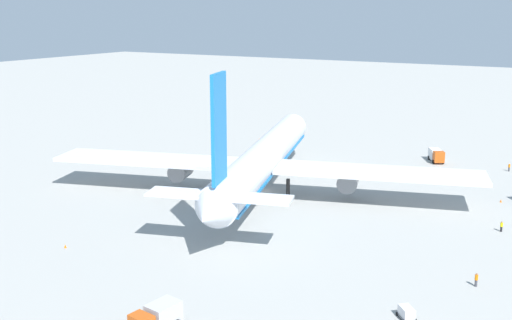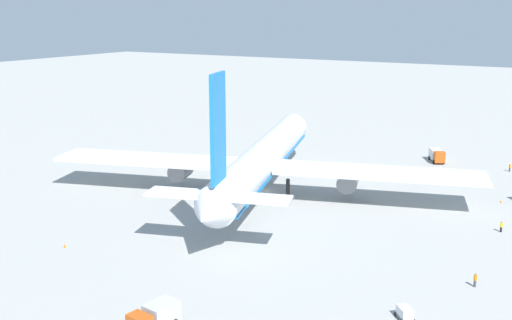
% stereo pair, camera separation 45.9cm
% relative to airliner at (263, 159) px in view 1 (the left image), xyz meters
% --- Properties ---
extents(ground_plane, '(600.00, 600.00, 0.00)m').
position_rel_airliner_xyz_m(ground_plane, '(1.34, 0.39, -6.48)').
color(ground_plane, '#9E9E99').
extents(airliner, '(72.05, 77.87, 25.01)m').
position_rel_airliner_xyz_m(airliner, '(0.00, 0.00, 0.00)').
color(airliner, silver).
rests_on(airliner, ground).
extents(service_truck_1, '(5.97, 3.46, 2.72)m').
position_rel_airliner_xyz_m(service_truck_1, '(-49.69, -14.83, -4.96)').
color(service_truck_1, '#BF4C14').
rests_on(service_truck_1, ground).
extents(service_truck_3, '(6.31, 4.82, 2.82)m').
position_rel_airliner_xyz_m(service_truck_3, '(40.88, -21.98, -4.92)').
color(service_truck_3, '#BF4C14').
rests_on(service_truck_3, ground).
extents(baggage_cart_1, '(2.72, 2.61, 1.39)m').
position_rel_airliner_xyz_m(baggage_cart_1, '(-34.14, -37.19, -5.72)').
color(baggage_cart_1, '#595B60').
rests_on(baggage_cart_1, ground).
extents(ground_worker_0, '(0.56, 0.56, 1.79)m').
position_rel_airliner_xyz_m(ground_worker_0, '(39.96, -37.56, -5.57)').
color(ground_worker_0, '#3F3F47').
rests_on(ground_worker_0, ground).
extents(ground_worker_1, '(0.57, 0.57, 1.65)m').
position_rel_airliner_xyz_m(ground_worker_1, '(0.31, -41.93, -5.64)').
color(ground_worker_1, black).
rests_on(ground_worker_1, ground).
extents(ground_worker_3, '(0.45, 0.45, 1.78)m').
position_rel_airliner_xyz_m(ground_worker_3, '(-21.81, -42.29, -5.57)').
color(ground_worker_3, '#3F3F47').
rests_on(ground_worker_3, ground).
extents(traffic_cone_0, '(0.36, 0.36, 0.55)m').
position_rel_airliner_xyz_m(traffic_cone_0, '(16.11, -39.53, -6.20)').
color(traffic_cone_0, orange).
rests_on(traffic_cone_0, ground).
extents(traffic_cone_2, '(0.36, 0.36, 0.55)m').
position_rel_airliner_xyz_m(traffic_cone_2, '(7.77, 40.97, -6.20)').
color(traffic_cone_2, orange).
rests_on(traffic_cone_2, ground).
extents(traffic_cone_3, '(0.36, 0.36, 0.55)m').
position_rel_airliner_xyz_m(traffic_cone_3, '(41.85, 24.34, -6.20)').
color(traffic_cone_3, orange).
rests_on(traffic_cone_3, ground).
extents(traffic_cone_4, '(0.36, 0.36, 0.55)m').
position_rel_airliner_xyz_m(traffic_cone_4, '(-37.81, 11.34, -6.20)').
color(traffic_cone_4, orange).
rests_on(traffic_cone_4, ground).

